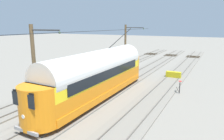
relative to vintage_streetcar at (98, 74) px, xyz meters
name	(u,v)px	position (x,y,z in m)	size (l,w,h in m)	color
ground_plane	(91,102)	(0.00, 1.23, -2.25)	(220.00, 220.00, 0.00)	gray
track_streetcar_siding	(141,111)	(-4.48, 0.92, -2.20)	(2.80, 80.00, 0.18)	slate
track_adjacent_siding	(93,101)	(0.00, 0.92, -2.20)	(2.80, 80.00, 0.18)	slate
track_third_siding	(54,93)	(4.48, 0.92, -2.20)	(2.80, 80.00, 0.18)	slate
vintage_streetcar	(98,74)	(0.00, 0.00, 0.00)	(2.65, 15.73, 5.93)	orange
catenary_pole_foreground	(126,47)	(2.56, -11.57, 1.17)	(2.86, 0.28, 6.53)	brown
catenary_pole_mid_near	(35,67)	(2.56, 4.55, 1.17)	(2.86, 0.28, 6.53)	brown
overhead_wire_run	(66,32)	(0.06, 3.83, 3.74)	(2.66, 36.24, 0.18)	black
switch_stand	(180,86)	(-6.23, -4.80, -1.55)	(0.50, 0.30, 1.24)	black
track_end_bumper	(173,75)	(-4.48, -10.51, -1.85)	(1.80, 0.60, 0.80)	#B2A519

